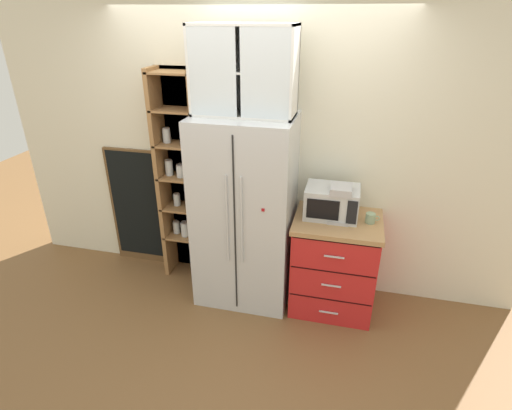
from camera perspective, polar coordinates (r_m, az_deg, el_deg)
The scene contains 12 objects.
ground_plane at distance 3.97m, azimuth -1.58°, elevation -12.41°, with size 10.52×10.52×0.00m, color brown.
wall_back_cream at distance 3.70m, azimuth -0.19°, elevation 7.21°, with size 4.84×0.10×2.55m, color silver.
refrigerator at distance 3.54m, azimuth -1.57°, elevation -1.08°, with size 0.83×0.64×1.71m.
pantry_shelf_column at distance 3.89m, azimuth -10.22°, elevation 3.78°, with size 0.46×0.28×2.03m.
counter_cabinet at distance 3.66m, azimuth 10.97°, elevation -8.07°, with size 0.73×0.62×0.88m.
microwave at distance 3.43m, azimuth 10.66°, elevation 0.43°, with size 0.44×0.33×0.26m.
coffee_maker at distance 3.38m, azimuth 11.81°, elevation 0.40°, with size 0.17×0.20×0.31m.
mug_sage at distance 3.43m, azimuth 15.91°, elevation -1.79°, with size 0.11×0.08×0.08m.
mug_charcoal at distance 3.37m, azimuth 11.62°, elevation -1.77°, with size 0.11×0.08×0.08m.
bottle_cobalt at distance 3.45m, azimuth 11.83°, elevation 0.46°, with size 0.06×0.06×0.29m.
upper_cabinet at distance 3.23m, azimuth -1.61°, elevation 18.45°, with size 0.80×0.32×0.67m.
chalkboard_menu at distance 4.32m, azimuth -16.31°, elevation -0.29°, with size 0.60×0.04×1.25m.
Camera 1 is at (0.84, -3.00, 2.45)m, focal length 28.27 mm.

